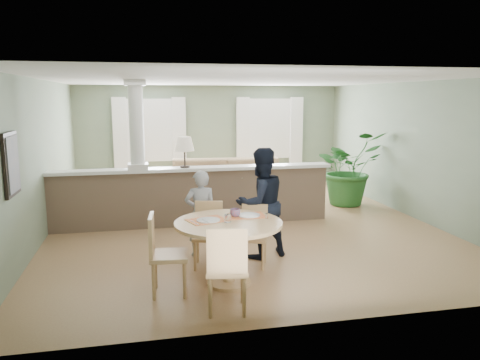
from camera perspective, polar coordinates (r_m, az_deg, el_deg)
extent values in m
plane|color=tan|center=(8.93, 0.29, -5.50)|extent=(8.00, 8.00, 0.00)
cube|color=gray|center=(12.58, -3.57, 5.27)|extent=(7.00, 0.02, 2.70)
cube|color=gray|center=(8.64, -23.05, 2.30)|extent=(0.02, 8.00, 2.70)
cube|color=gray|center=(10.00, 20.33, 3.43)|extent=(0.02, 8.00, 2.70)
cube|color=gray|center=(4.88, 10.30, -2.47)|extent=(7.00, 0.02, 2.70)
cube|color=white|center=(8.61, 0.31, 12.09)|extent=(7.00, 8.00, 0.02)
cube|color=white|center=(12.41, -10.93, 5.97)|extent=(1.10, 0.02, 1.50)
cube|color=white|center=(12.38, -10.93, 5.96)|extent=(1.22, 0.04, 1.62)
cube|color=white|center=(12.87, 3.55, 6.27)|extent=(1.10, 0.02, 1.50)
cube|color=white|center=(12.84, 3.58, 6.26)|extent=(1.22, 0.04, 1.62)
cube|color=silver|center=(12.35, -14.36, 4.42)|extent=(0.35, 0.10, 2.30)
cube|color=silver|center=(12.38, -7.39, 4.66)|extent=(0.35, 0.10, 2.30)
cube|color=silver|center=(12.63, 0.35, 4.85)|extent=(0.35, 0.10, 2.30)
cube|color=silver|center=(13.03, 6.83, 4.94)|extent=(0.35, 0.10, 2.30)
cube|color=black|center=(6.67, -26.14, 1.75)|extent=(0.04, 0.62, 0.82)
cube|color=slate|center=(6.66, -25.93, 1.76)|extent=(0.02, 0.52, 0.72)
cube|color=brown|center=(8.86, -5.68, -2.18)|extent=(5.20, 0.22, 1.05)
cube|color=white|center=(8.76, -5.75, 1.37)|extent=(5.32, 0.36, 0.06)
cube|color=white|center=(8.70, -12.32, 1.66)|extent=(0.36, 0.36, 0.10)
cylinder|color=white|center=(8.62, -12.51, 6.56)|extent=(0.26, 0.26, 1.39)
cube|color=white|center=(8.61, -12.70, 11.51)|extent=(0.38, 0.38, 0.10)
cylinder|color=black|center=(8.73, -6.73, 1.63)|extent=(0.18, 0.18, 0.03)
cylinder|color=black|center=(8.71, -6.75, 2.63)|extent=(0.03, 0.03, 0.28)
cone|color=#F7E8CC|center=(8.68, -6.79, 4.40)|extent=(0.36, 0.36, 0.26)
imported|color=#977C52|center=(10.80, -1.47, -0.14)|extent=(3.41, 1.56, 0.97)
imported|color=#255E26|center=(10.77, 13.05, 1.42)|extent=(1.78, 1.64, 1.65)
cylinder|color=tan|center=(6.23, -1.40, -12.33)|extent=(0.58, 0.58, 0.04)
cylinder|color=tan|center=(6.09, -1.41, -8.90)|extent=(0.16, 0.16, 0.74)
cylinder|color=tan|center=(5.97, -1.43, -5.31)|extent=(1.38, 1.38, 0.04)
cube|color=red|center=(6.04, -4.03, -4.90)|extent=(0.58, 0.50, 0.01)
cube|color=red|center=(6.26, 0.79, -4.36)|extent=(0.49, 0.36, 0.01)
cylinder|color=silver|center=(6.01, -3.88, -4.89)|extent=(0.30, 0.30, 0.01)
cylinder|color=silver|center=(6.25, 1.07, -4.30)|extent=(0.30, 0.30, 0.01)
cylinder|color=white|center=(5.93, -1.51, -4.71)|extent=(0.08, 0.08, 0.10)
cube|color=silver|center=(5.93, -4.21, -5.02)|extent=(0.08, 0.19, 0.00)
cube|color=silver|center=(5.92, -5.56, -5.20)|extent=(0.09, 0.23, 0.00)
cylinder|color=white|center=(6.11, 3.28, -4.42)|extent=(0.04, 0.04, 0.07)
cylinder|color=silver|center=(6.10, 3.28, -4.05)|extent=(0.04, 0.04, 0.01)
imported|color=#2671B2|center=(6.19, -0.60, -4.03)|extent=(0.17, 0.17, 0.11)
cube|color=tan|center=(6.69, -3.92, -6.91)|extent=(0.50, 0.50, 0.05)
cylinder|color=tan|center=(6.62, -5.51, -9.23)|extent=(0.04, 0.04, 0.43)
cylinder|color=tan|center=(6.59, -2.56, -9.29)|extent=(0.04, 0.04, 0.43)
cylinder|color=tan|center=(6.94, -5.16, -8.32)|extent=(0.04, 0.04, 0.43)
cylinder|color=tan|center=(6.91, -2.36, -8.37)|extent=(0.04, 0.04, 0.43)
cube|color=tan|center=(6.80, -3.79, -4.45)|extent=(0.39, 0.13, 0.46)
cube|color=tan|center=(6.72, 1.61, -7.03)|extent=(0.51, 0.51, 0.05)
cylinder|color=tan|center=(6.66, 0.05, -9.18)|extent=(0.04, 0.04, 0.40)
cylinder|color=tan|center=(6.62, 2.82, -9.31)|extent=(0.04, 0.04, 0.40)
cylinder|color=tan|center=(6.95, 0.45, -8.33)|extent=(0.04, 0.04, 0.40)
cylinder|color=tan|center=(6.92, 3.10, -8.44)|extent=(0.04, 0.04, 0.40)
cube|color=tan|center=(6.82, 1.81, -4.71)|extent=(0.36, 0.17, 0.43)
cube|color=tan|center=(5.34, -1.62, -10.78)|extent=(0.53, 0.53, 0.05)
cylinder|color=tan|center=(5.62, 0.30, -12.54)|extent=(0.04, 0.04, 0.47)
cylinder|color=tan|center=(5.61, -3.60, -12.58)|extent=(0.04, 0.04, 0.47)
cylinder|color=tan|center=(5.28, 0.52, -14.09)|extent=(0.04, 0.04, 0.47)
cylinder|color=tan|center=(5.27, -3.66, -14.14)|extent=(0.04, 0.04, 0.47)
cube|color=tan|center=(5.06, -1.59, -8.72)|extent=(0.44, 0.11, 0.50)
cube|color=tan|center=(5.85, -8.63, -9.13)|extent=(0.49, 0.49, 0.05)
cylinder|color=tan|center=(5.76, -6.77, -12.06)|extent=(0.04, 0.04, 0.46)
cylinder|color=tan|center=(6.10, -6.77, -10.78)|extent=(0.04, 0.04, 0.46)
cylinder|color=tan|center=(5.78, -10.48, -12.11)|extent=(0.04, 0.04, 0.46)
cylinder|color=tan|center=(6.12, -10.26, -10.82)|extent=(0.04, 0.04, 0.46)
cube|color=tan|center=(5.78, -10.74, -6.63)|extent=(0.08, 0.43, 0.49)
imported|color=#939397|center=(7.12, -4.82, -4.08)|extent=(0.48, 0.32, 1.32)
imported|color=black|center=(7.01, 2.54, -2.83)|extent=(0.97, 0.86, 1.67)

